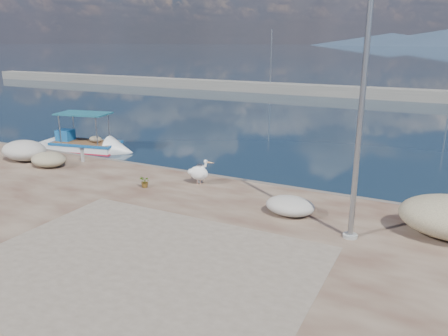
% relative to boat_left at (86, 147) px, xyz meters
% --- Properties ---
extents(ground, '(1400.00, 1400.00, 0.00)m').
position_rel_boat_left_xyz_m(ground, '(10.95, -7.37, -0.20)').
color(ground, '#162635').
rests_on(ground, ground).
extents(quay, '(44.00, 22.00, 0.50)m').
position_rel_boat_left_xyz_m(quay, '(10.95, -13.37, 0.05)').
color(quay, '#492A1F').
rests_on(quay, ground).
extents(quay_patch, '(9.00, 7.00, 0.01)m').
position_rel_boat_left_xyz_m(quay_patch, '(11.95, -10.37, 0.30)').
color(quay_patch, gray).
rests_on(quay_patch, quay).
extents(breakwater, '(120.00, 2.20, 7.50)m').
position_rel_boat_left_xyz_m(breakwater, '(10.94, 32.63, 0.40)').
color(breakwater, gray).
rests_on(breakwater, ground).
extents(boat_left, '(5.63, 2.79, 2.59)m').
position_rel_boat_left_xyz_m(boat_left, '(0.00, 0.00, 0.00)').
color(boat_left, white).
rests_on(boat_left, ground).
extents(pelican, '(1.12, 0.76, 1.07)m').
position_rel_boat_left_xyz_m(pelican, '(9.88, -3.73, 0.80)').
color(pelican, tan).
rests_on(pelican, quay).
extents(lamp_post, '(0.44, 0.96, 7.00)m').
position_rel_boat_left_xyz_m(lamp_post, '(16.49, -6.03, 3.60)').
color(lamp_post, gray).
rests_on(lamp_post, quay).
extents(bollard_near, '(0.25, 0.25, 0.77)m').
position_rel_boat_left_xyz_m(bollard_near, '(9.79, -3.50, 0.72)').
color(bollard_near, gray).
rests_on(bollard_near, quay).
extents(bollard_far, '(0.22, 0.22, 0.66)m').
position_rel_boat_left_xyz_m(bollard_far, '(3.02, -3.27, 0.66)').
color(bollard_far, gray).
rests_on(bollard_far, quay).
extents(potted_plant, '(0.55, 0.52, 0.49)m').
position_rel_boat_left_xyz_m(potted_plant, '(8.13, -5.07, 0.54)').
color(potted_plant, '#33722D').
rests_on(potted_plant, quay).
extents(net_pile_d, '(1.69, 1.27, 0.63)m').
position_rel_boat_left_xyz_m(net_pile_d, '(14.27, -5.15, 0.61)').
color(net_pile_d, '#B9B4AB').
rests_on(net_pile_d, quay).
extents(net_pile_a, '(2.41, 1.75, 0.98)m').
position_rel_boat_left_xyz_m(net_pile_a, '(0.25, -4.35, 0.79)').
color(net_pile_a, '#B9B4AB').
rests_on(net_pile_a, quay).
extents(net_pile_b, '(1.74, 1.36, 0.68)m').
position_rel_boat_left_xyz_m(net_pile_b, '(2.23, -4.64, 0.64)').
color(net_pile_b, '#C7BB93').
rests_on(net_pile_b, quay).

